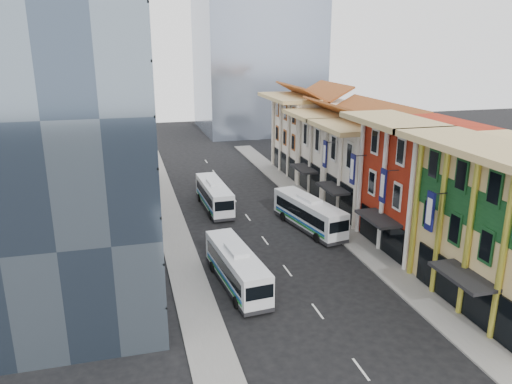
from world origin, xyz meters
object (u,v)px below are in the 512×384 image
object	(u,v)px
bus_left_near	(237,267)
bus_left_far	(214,195)
office_tower	(64,96)
bus_right	(309,213)

from	to	relation	value
bus_left_near	bus_left_far	distance (m)	19.68
office_tower	bus_right	size ratio (longest dim) A/B	2.73
bus_left_near	office_tower	bearing A→B (deg)	150.13
office_tower	bus_left_far	world-z (taller)	office_tower
office_tower	bus_left_far	distance (m)	23.85
office_tower	bus_left_far	bearing A→B (deg)	45.21
bus_left_far	bus_right	xyz separation A→B (m)	(8.38, -9.11, 0.06)
office_tower	bus_left_near	world-z (taller)	office_tower
bus_left_near	bus_right	bearing A→B (deg)	40.57
bus_left_far	office_tower	bearing A→B (deg)	-136.51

